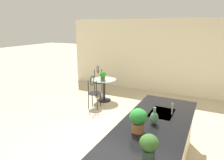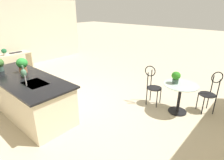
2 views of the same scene
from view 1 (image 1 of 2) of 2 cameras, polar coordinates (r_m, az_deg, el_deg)
ground_plane at (r=4.35m, az=0.43°, el=-19.35°), size 40.00×40.00×0.00m
wall_left_window at (r=7.73m, az=14.66°, el=6.27°), size 0.12×7.80×2.70m
kitchen_island at (r=3.62m, az=11.04°, el=-18.74°), size 2.80×1.06×0.92m
bistro_table at (r=6.81m, az=-2.21°, el=-2.19°), size 0.80×0.80×0.74m
chair_near_window at (r=6.16m, az=-5.13°, el=-2.88°), size 0.51×0.43×1.04m
chair_by_island at (r=7.46m, az=-3.73°, el=0.34°), size 0.54×0.54×1.04m
sink_faucet at (r=3.80m, az=16.41°, el=-7.71°), size 0.02×0.02×0.22m
potted_plant_on_table at (r=6.56m, az=-2.59°, el=1.29°), size 0.21×0.21×0.29m
potted_plant_counter_near at (r=3.07m, az=7.30°, el=-10.68°), size 0.26×0.26×0.37m
potted_plant_counter_far at (r=2.54m, az=10.21°, el=-17.47°), size 0.22×0.22×0.32m
vase_on_counter at (r=3.38m, az=11.64°, el=-10.27°), size 0.13×0.13×0.29m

